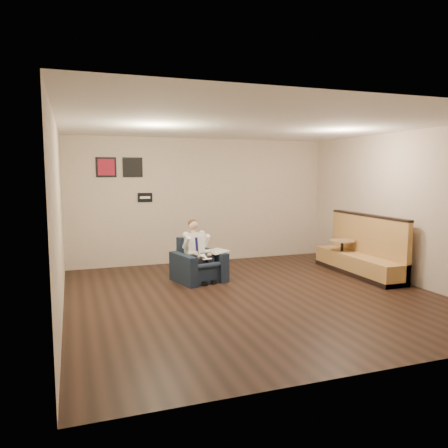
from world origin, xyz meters
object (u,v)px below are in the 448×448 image
object	(u,v)px
seated_man	(202,253)
side_table	(196,270)
banquette	(359,245)
cafe_table	(342,255)
armchair	(199,260)
green_folder	(195,260)
coffee_mug	(203,257)
smartphone	(196,258)

from	to	relation	value
seated_man	side_table	distance (m)	0.39
banquette	cafe_table	bearing A→B (deg)	101.40
seated_man	armchair	bearing A→B (deg)	90.00
armchair	green_folder	bearing A→B (deg)	141.99
coffee_mug	cafe_table	world-z (taller)	cafe_table
seated_man	smartphone	bearing A→B (deg)	79.77
seated_man	banquette	bearing A→B (deg)	-22.19
seated_man	coffee_mug	xyz separation A→B (m)	(0.09, 0.24, -0.12)
seated_man	side_table	bearing A→B (deg)	101.92
armchair	seated_man	world-z (taller)	seated_man
armchair	banquette	xyz separation A→B (m)	(3.18, -0.54, 0.19)
green_folder	banquette	world-z (taller)	banquette
coffee_mug	smartphone	distance (m)	0.12
seated_man	cafe_table	world-z (taller)	seated_man
coffee_mug	smartphone	bearing A→B (deg)	158.79
armchair	coffee_mug	xyz separation A→B (m)	(0.12, 0.14, 0.03)
side_table	cafe_table	bearing A→B (deg)	-2.61
smartphone	banquette	distance (m)	3.26
seated_man	green_folder	distance (m)	0.23
seated_man	cafe_table	size ratio (longest dim) A/B	1.74
green_folder	coffee_mug	bearing A→B (deg)	29.58
green_folder	cafe_table	bearing A→B (deg)	-2.31
coffee_mug	green_folder	bearing A→B (deg)	-150.42
armchair	cafe_table	distance (m)	3.10
banquette	armchair	bearing A→B (deg)	170.43
coffee_mug	banquette	world-z (taller)	banquette
armchair	side_table	world-z (taller)	armchair
smartphone	seated_man	bearing A→B (deg)	-71.77
side_table	cafe_table	xyz separation A→B (m)	(3.14, -0.14, 0.12)
seated_man	green_folder	world-z (taller)	seated_man
seated_man	coffee_mug	size ratio (longest dim) A/B	13.29
seated_man	smartphone	size ratio (longest dim) A/B	9.02
smartphone	banquette	bearing A→B (deg)	1.32
armchair	coffee_mug	distance (m)	0.19
coffee_mug	banquette	xyz separation A→B (m)	(3.07, -0.68, 0.16)
seated_man	coffee_mug	bearing A→B (deg)	55.36
seated_man	banquette	size ratio (longest dim) A/B	0.48
green_folder	coffee_mug	xyz separation A→B (m)	(0.19, 0.11, 0.04)
armchair	side_table	distance (m)	0.22
green_folder	coffee_mug	world-z (taller)	coffee_mug
green_folder	coffee_mug	size ratio (longest dim) A/B	4.74
armchair	coffee_mug	world-z (taller)	armchair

